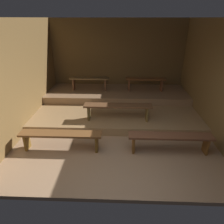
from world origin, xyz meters
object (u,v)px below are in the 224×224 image
at_px(bench_floor_left, 61,136).
at_px(bench_lower_center, 118,108).
at_px(bench_middle_left, 89,80).
at_px(bench_middle_right, 145,81).
at_px(bench_floor_right, 170,138).

xyz_separation_m(bench_floor_left, bench_lower_center, (1.27, 1.12, 0.22)).
bearing_deg(bench_floor_left, bench_lower_center, 41.53).
bearing_deg(bench_middle_left, bench_lower_center, -61.04).
bearing_deg(bench_middle_left, bench_middle_right, 0.00).
bearing_deg(bench_floor_right, bench_floor_left, 180.00).
bearing_deg(bench_middle_right, bench_middle_left, 180.00).
xyz_separation_m(bench_floor_left, bench_floor_right, (2.45, 0.00, 0.00)).
bearing_deg(bench_floor_right, bench_lower_center, 136.39).
relative_size(bench_floor_left, bench_middle_right, 1.36).
height_order(bench_floor_left, bench_middle_right, bench_middle_right).
xyz_separation_m(bench_floor_left, bench_middle_right, (2.20, 2.97, 0.44)).
bearing_deg(bench_lower_center, bench_floor_left, -138.47).
relative_size(bench_floor_right, bench_middle_left, 1.36).
bearing_deg(bench_middle_left, bench_floor_left, -94.74).
bearing_deg(bench_lower_center, bench_floor_right, -43.61).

